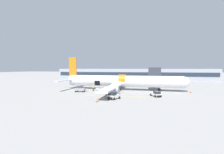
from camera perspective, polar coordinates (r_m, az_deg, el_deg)
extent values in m
plane|color=gray|center=(43.86, 1.29, -5.45)|extent=(500.00, 500.00, 0.00)
cube|color=yellow|center=(36.15, 4.09, -7.32)|extent=(20.05, 1.40, 0.01)
cube|color=#9EA3AD|center=(88.34, 7.46, 1.00)|extent=(89.23, 8.75, 6.43)
cube|color=#232D3D|center=(83.92, 7.15, 1.11)|extent=(87.45, 0.16, 2.06)
cylinder|color=#4C4C51|center=(52.78, 15.63, -2.02)|extent=(0.60, 0.60, 3.78)
cube|color=silver|center=(52.59, 15.69, 1.60)|extent=(2.89, 9.88, 2.89)
cube|color=#333842|center=(48.25, 15.90, 1.46)|extent=(3.75, 1.60, 3.46)
cylinder|color=white|center=(46.64, 4.04, -1.57)|extent=(35.11, 3.44, 3.44)
sphere|color=white|center=(47.11, 25.62, -1.83)|extent=(3.27, 3.27, 3.27)
cone|color=white|center=(52.41, -15.27, -1.14)|extent=(3.96, 3.17, 3.17)
cylinder|color=orange|center=(46.58, 4.03, -1.19)|extent=(2.11, 3.45, 3.45)
cube|color=orange|center=(51.96, -14.72, 3.98)|extent=(2.58, 0.28, 5.89)
cube|color=white|center=(47.91, -17.32, -1.16)|extent=(1.10, 9.57, 0.20)
cube|color=white|center=(56.33, -12.36, -0.45)|extent=(1.10, 9.57, 0.20)
cube|color=white|center=(38.18, -0.26, -4.05)|extent=(2.61, 17.08, 0.40)
cube|color=white|center=(55.85, 4.11, -1.75)|extent=(2.61, 17.08, 0.40)
cylinder|color=gray|center=(38.38, 0.08, -5.08)|extent=(3.45, 2.08, 2.08)
cylinder|color=gray|center=(55.72, 4.29, -2.49)|extent=(3.45, 2.08, 2.08)
cube|color=black|center=(46.93, -5.66, -2.28)|extent=(1.70, 0.12, 1.40)
cylinder|color=#56565B|center=(46.31, 17.47, -3.68)|extent=(0.22, 0.22, 1.40)
sphere|color=black|center=(46.40, 17.45, -4.54)|extent=(0.92, 0.92, 0.92)
cylinder|color=#56565B|center=(45.15, -0.88, -3.71)|extent=(0.22, 0.22, 1.40)
sphere|color=black|center=(45.24, -0.88, -4.59)|extent=(0.92, 0.92, 0.92)
cylinder|color=#56565B|center=(49.82, 0.49, -3.05)|extent=(0.22, 0.22, 1.40)
sphere|color=black|center=(49.90, 0.49, -3.85)|extent=(0.92, 0.92, 0.92)
cube|color=silver|center=(37.28, 16.30, -6.37)|extent=(2.65, 3.39, 0.49)
cube|color=#232833|center=(36.74, 16.74, -5.67)|extent=(1.69, 1.78, 0.59)
cube|color=black|center=(35.95, 17.58, -6.91)|extent=(1.17, 0.68, 0.24)
sphere|color=black|center=(36.09, 16.22, -7.01)|extent=(0.56, 0.56, 0.56)
sphere|color=black|center=(36.77, 18.02, -6.86)|extent=(0.56, 0.56, 0.56)
sphere|color=black|center=(37.90, 14.62, -6.50)|extent=(0.56, 0.56, 0.56)
sphere|color=black|center=(38.54, 16.36, -6.36)|extent=(0.56, 0.56, 0.56)
cube|color=silver|center=(32.81, 0.78, -7.39)|extent=(2.56, 2.99, 0.67)
cube|color=#232833|center=(32.35, 0.25, -6.27)|extent=(1.69, 1.63, 0.74)
cube|color=black|center=(31.85, -0.81, -7.96)|extent=(1.27, 0.76, 0.33)
sphere|color=black|center=(32.70, -1.21, -7.95)|extent=(0.56, 0.56, 0.56)
sphere|color=black|center=(31.75, 0.74, -8.29)|extent=(0.56, 0.56, 0.56)
sphere|color=black|center=(33.98, 0.81, -7.52)|extent=(0.56, 0.56, 0.56)
sphere|color=black|center=(33.07, 2.74, -7.82)|extent=(0.56, 0.56, 0.56)
cube|color=#B7BABF|center=(43.53, -4.21, -4.84)|extent=(3.47, 2.56, 0.05)
cube|color=#B7BABF|center=(43.48, -2.19, -4.54)|extent=(0.54, 1.73, 0.41)
cube|color=#B7BABF|center=(42.64, -4.24, -4.70)|extent=(2.95, 0.89, 0.41)
cube|color=#B7BABF|center=(44.35, -4.17, -4.39)|extent=(2.95, 0.89, 0.41)
cube|color=#333338|center=(43.54, -1.56, -5.12)|extent=(0.89, 0.32, 0.06)
sphere|color=black|center=(42.67, -2.77, -5.42)|extent=(0.40, 0.40, 0.40)
sphere|color=black|center=(44.43, -2.76, -5.08)|extent=(0.40, 0.40, 0.40)
sphere|color=black|center=(42.74, -5.70, -5.42)|extent=(0.40, 0.40, 0.40)
sphere|color=black|center=(44.50, -5.57, -5.07)|extent=(0.40, 0.40, 0.40)
cube|color=olive|center=(43.56, -4.53, -4.56)|extent=(0.51, 0.35, 0.36)
cube|color=#14472D|center=(43.12, -3.76, -4.62)|extent=(0.37, 0.25, 0.39)
cube|color=olive|center=(43.78, -3.21, -4.56)|extent=(0.50, 0.25, 0.29)
cube|color=#999BA0|center=(43.72, -12.13, -4.87)|extent=(3.14, 2.21, 0.05)
cube|color=#999BA0|center=(43.33, -10.33, -4.59)|extent=(0.36, 1.72, 0.45)
cube|color=#999BA0|center=(42.88, -12.43, -4.69)|extent=(2.79, 0.55, 0.45)
cube|color=#999BA0|center=(44.48, -11.84, -4.40)|extent=(2.79, 0.55, 0.45)
cube|color=#333338|center=(43.28, -9.70, -5.21)|extent=(0.90, 0.24, 0.06)
sphere|color=black|center=(42.67, -11.12, -5.48)|extent=(0.40, 0.40, 0.40)
sphere|color=black|center=(44.34, -10.56, -5.14)|extent=(0.40, 0.40, 0.40)
sphere|color=black|center=(43.22, -13.72, -5.40)|extent=(0.40, 0.40, 0.40)
sphere|color=black|center=(44.86, -13.07, -5.08)|extent=(0.40, 0.40, 0.40)
cube|color=#2D2D33|center=(43.36, -11.46, -4.67)|extent=(0.43, 0.20, 0.33)
cube|color=#14472D|center=(43.96, -12.62, -4.58)|extent=(0.55, 0.42, 0.33)
cylinder|color=#1E2338|center=(40.92, -2.73, -5.50)|extent=(0.35, 0.35, 0.82)
cylinder|color=#CCE523|center=(40.81, -2.73, -4.48)|extent=(0.45, 0.45, 0.65)
sphere|color=tan|center=(40.75, -2.73, -3.87)|extent=(0.23, 0.23, 0.23)
cylinder|color=#CCE523|center=(40.62, -2.88, -4.61)|extent=(0.14, 0.14, 0.59)
cylinder|color=#CCE523|center=(41.02, -2.58, -4.54)|extent=(0.14, 0.14, 0.59)
cylinder|color=#2D2D33|center=(41.04, 0.73, -5.45)|extent=(0.43, 0.43, 0.85)
cylinder|color=#B7E019|center=(40.93, 0.73, -4.40)|extent=(0.55, 0.55, 0.67)
sphere|color=beige|center=(40.87, 0.73, -3.77)|extent=(0.23, 0.23, 0.23)
cylinder|color=#B7E019|center=(40.77, 0.95, -4.54)|extent=(0.18, 0.18, 0.61)
cylinder|color=#B7E019|center=(41.12, 0.51, -4.47)|extent=(0.18, 0.18, 0.61)
cylinder|color=#2D2D33|center=(41.19, -1.20, -5.47)|extent=(0.39, 0.39, 0.77)
cylinder|color=orange|center=(41.09, -1.20, -4.52)|extent=(0.50, 0.50, 0.61)
sphere|color=beige|center=(41.04, -1.20, -3.95)|extent=(0.21, 0.21, 0.21)
cylinder|color=orange|center=(40.95, -0.99, -4.64)|extent=(0.16, 0.16, 0.56)
cylinder|color=orange|center=(41.25, -1.41, -4.58)|extent=(0.16, 0.16, 0.56)
cylinder|color=#2D2D33|center=(44.89, -7.21, -4.69)|extent=(0.45, 0.45, 0.89)
cylinder|color=#CCE523|center=(44.79, -7.21, -3.68)|extent=(0.58, 0.58, 0.70)
sphere|color=beige|center=(44.74, -7.22, -3.08)|extent=(0.25, 0.25, 0.25)
cylinder|color=#CCE523|center=(45.04, -7.29, -3.74)|extent=(0.19, 0.19, 0.65)
cylinder|color=#CCE523|center=(44.56, -7.14, -3.82)|extent=(0.19, 0.19, 0.65)
cube|color=black|center=(46.19, 27.73, -5.36)|extent=(0.55, 0.55, 0.03)
cone|color=orange|center=(46.14, 27.74, -4.97)|extent=(0.41, 0.41, 0.66)
cylinder|color=white|center=(46.14, 27.74, -4.93)|extent=(0.24, 0.24, 0.08)
cube|color=black|center=(30.29, -5.67, -9.38)|extent=(0.56, 0.56, 0.03)
cone|color=orange|center=(30.21, -5.67, -8.70)|extent=(0.41, 0.41, 0.76)
cylinder|color=white|center=(30.20, -5.67, -8.63)|extent=(0.24, 0.24, 0.09)
cube|color=black|center=(38.39, 1.69, -6.67)|extent=(0.46, 0.46, 0.03)
cone|color=orange|center=(38.33, 1.70, -6.17)|extent=(0.34, 0.34, 0.71)
cylinder|color=white|center=(38.33, 1.70, -6.12)|extent=(0.20, 0.20, 0.09)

